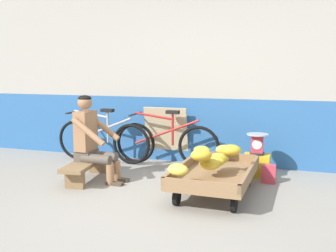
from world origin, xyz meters
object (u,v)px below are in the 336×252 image
vendor_seated (92,139)px  bicycle_far_left (166,143)px  banana_cart (215,175)px  bicycle_near_left (102,140)px  weighing_scale (257,144)px  low_bench (87,165)px  plastic_crate (257,165)px  sign_board (166,134)px  shopping_bag (269,174)px

vendor_seated → bicycle_far_left: vendor_seated is taller
banana_cart → bicycle_near_left: (-2.06, 1.09, 0.11)m
weighing_scale → bicycle_near_left: (-2.44, 0.09, -0.10)m
low_bench → bicycle_near_left: bearing=106.3°
vendor_seated → bicycle_far_left: bearing=58.9°
low_bench → plastic_crate: plastic_crate is taller
bicycle_near_left → bicycle_far_left: size_ratio=1.00×
vendor_seated → weighing_scale: bearing=24.4°
vendor_seated → sign_board: 1.48m
vendor_seated → shopping_bag: bearing=15.7°
sign_board → shopping_bag: bearing=-23.8°
plastic_crate → shopping_bag: (0.18, -0.30, -0.03)m
plastic_crate → shopping_bag: size_ratio=1.50×
bicycle_near_left → bicycle_far_left: 1.05m
vendor_seated → sign_board: size_ratio=1.29×
banana_cart → bicycle_near_left: 2.33m
plastic_crate → sign_board: (-1.47, 0.42, 0.29)m
vendor_seated → shopping_bag: 2.37m
weighing_scale → sign_board: sign_board is taller
banana_cart → bicycle_far_left: (-1.01, 1.17, 0.11)m
plastic_crate → bicycle_far_left: bearing=173.0°
low_bench → shopping_bag: low_bench is taller
bicycle_far_left → banana_cart: bearing=-49.3°
low_bench → sign_board: (0.67, 1.35, 0.24)m
bicycle_near_left → sign_board: bearing=18.9°
banana_cart → plastic_crate: (0.38, 1.00, -0.09)m
low_bench → weighing_scale: bearing=23.4°
low_bench → sign_board: 1.53m
bicycle_near_left → sign_board: sign_board is taller
bicycle_near_left → banana_cart: bearing=-27.9°
banana_cart → shopping_bag: banana_cart is taller
shopping_bag → banana_cart: bearing=-129.1°
banana_cart → weighing_scale: (0.38, 1.00, 0.21)m
weighing_scale → bicycle_near_left: bicycle_near_left is taller
low_bench → weighing_scale: (2.14, 0.93, 0.25)m
low_bench → plastic_crate: bearing=23.5°
sign_board → weighing_scale: bearing=-16.1°
bicycle_far_left → vendor_seated: bearing=-121.1°
banana_cart → low_bench: 1.76m
weighing_scale → bicycle_far_left: bicycle_far_left is taller
low_bench → plastic_crate: 2.34m
low_bench → shopping_bag: (2.33, 0.63, -0.08)m
weighing_scale → bicycle_near_left: size_ratio=0.18×
sign_board → shopping_bag: (1.65, -0.73, -0.32)m
bicycle_far_left → shopping_bag: (1.57, -0.47, -0.23)m
shopping_bag → weighing_scale: bearing=121.4°
bicycle_near_left → shopping_bag: size_ratio=6.92×
bicycle_far_left → low_bench: bearing=-124.4°
plastic_crate → vendor_seated: bearing=-155.6°
banana_cart → weighing_scale: 1.09m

